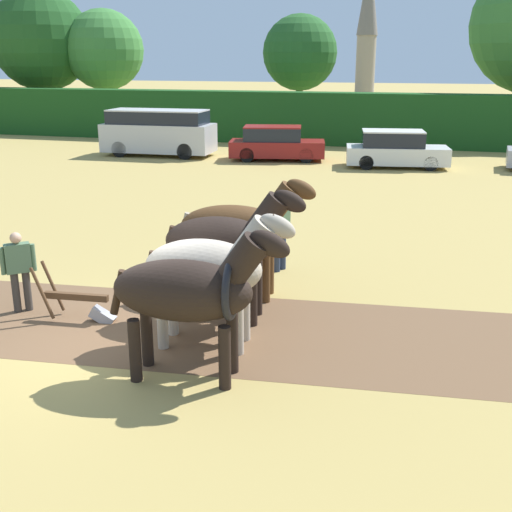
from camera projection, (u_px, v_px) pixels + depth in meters
The scene contains 17 objects.
ground_plane at pixel (111, 344), 10.71m from camera, with size 240.00×240.00×0.00m, color #A88E4C.
plowed_furrow_strip at pixel (20, 315), 11.89m from camera, with size 24.57×3.41×0.01m, color brown.
hedgerow at pixel (344, 119), 34.85m from camera, with size 69.35×1.64×2.79m, color #194719.
tree_far_left at pixel (41, 40), 42.73m from camera, with size 6.60×6.60×9.00m.
tree_left at pixel (104, 50), 42.50m from camera, with size 5.23×5.23×7.71m.
tree_center_left at pixel (300, 53), 39.68m from camera, with size 4.61×4.61×7.20m.
church_spire at pixel (367, 25), 70.81m from camera, with size 2.38×2.38×15.47m.
draft_horse_lead_left at pixel (190, 291), 9.21m from camera, with size 2.75×1.14×2.40m.
draft_horse_lead_right at pixel (210, 268), 10.31m from camera, with size 2.63×1.19×2.35m.
draft_horse_trail_left at pixel (226, 242), 11.37m from camera, with size 2.68×1.14×2.50m.
draft_horse_trail_right at pixel (239, 228), 12.47m from camera, with size 2.81×1.12×2.48m.
plow at pixel (83, 304), 11.58m from camera, with size 1.49×0.50×1.13m.
farmer_at_plow at pixel (19, 267), 11.85m from camera, with size 0.50×0.45×1.53m.
farmer_beside_team at pixel (280, 225), 14.12m from camera, with size 0.44×0.64×1.77m.
parked_van at pixel (158, 132), 31.03m from camera, with size 5.41×2.25×2.20m.
parked_car_left at pixel (276, 144), 29.75m from camera, with size 4.62×2.58×1.57m.
parked_car_center_left at pixel (396, 150), 27.78m from camera, with size 4.56×2.44×1.59m.
Camera 1 is at (5.00, -8.77, 4.57)m, focal length 45.00 mm.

